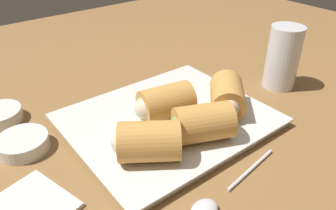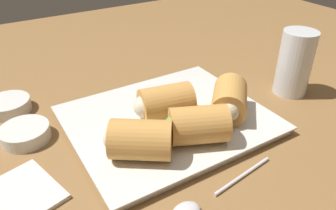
# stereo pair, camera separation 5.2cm
# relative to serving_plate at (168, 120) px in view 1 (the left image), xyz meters

# --- Properties ---
(table_surface) EXTENTS (1.80, 1.40, 0.02)m
(table_surface) POSITION_rel_serving_plate_xyz_m (-0.04, 0.02, -0.02)
(table_surface) COLOR olive
(table_surface) RESTS_ON ground
(serving_plate) EXTENTS (0.32, 0.27, 0.01)m
(serving_plate) POSITION_rel_serving_plate_xyz_m (0.00, 0.00, 0.00)
(serving_plate) COLOR silver
(serving_plate) RESTS_ON table_surface
(roll_front_left) EXTENTS (0.10, 0.07, 0.06)m
(roll_front_left) POSITION_rel_serving_plate_xyz_m (-0.01, 0.00, 0.04)
(roll_front_left) COLOR #D19347
(roll_front_left) RESTS_ON serving_plate
(roll_front_right) EXTENTS (0.10, 0.10, 0.06)m
(roll_front_right) POSITION_rel_serving_plate_xyz_m (0.09, -0.05, 0.04)
(roll_front_right) COLOR #D19347
(roll_front_right) RESTS_ON serving_plate
(roll_back_left) EXTENTS (0.10, 0.09, 0.06)m
(roll_back_left) POSITION_rel_serving_plate_xyz_m (-0.09, -0.06, 0.04)
(roll_back_left) COLOR #D19347
(roll_back_left) RESTS_ON serving_plate
(roll_back_right) EXTENTS (0.10, 0.08, 0.06)m
(roll_back_right) POSITION_rel_serving_plate_xyz_m (0.00, -0.08, 0.04)
(roll_back_right) COLOR #D19347
(roll_back_right) RESTS_ON serving_plate
(dipping_bowl_near) EXTENTS (0.08, 0.08, 0.02)m
(dipping_bowl_near) POSITION_rel_serving_plate_xyz_m (-0.21, 0.08, 0.00)
(dipping_bowl_near) COLOR silver
(dipping_bowl_near) RESTS_ON table_surface
(spoon) EXTENTS (0.18, 0.04, 0.01)m
(spoon) POSITION_rel_serving_plate_xyz_m (-0.06, -0.17, -0.00)
(spoon) COLOR silver
(spoon) RESTS_ON table_surface
(drinking_glass) EXTENTS (0.06, 0.06, 0.12)m
(drinking_glass) POSITION_rel_serving_plate_xyz_m (0.26, -0.03, 0.05)
(drinking_glass) COLOR silver
(drinking_glass) RESTS_ON table_surface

